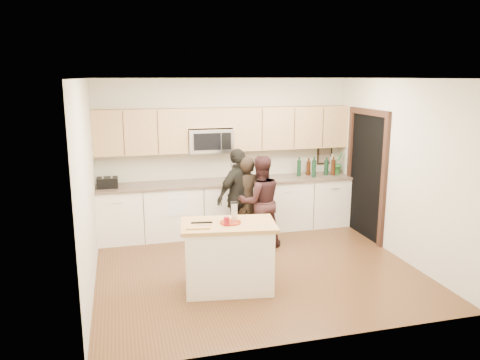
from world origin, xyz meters
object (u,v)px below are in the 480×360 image
object	(u,v)px
toaster	(107,183)
woman_right	(239,196)
island	(228,256)
woman_left	(246,200)
woman_center	(260,202)

from	to	relation	value
toaster	woman_right	world-z (taller)	woman_right
island	woman_left	size ratio (longest dim) A/B	0.87
toaster	woman_center	bearing A→B (deg)	-19.06
island	woman_center	bearing A→B (deg)	67.16
woman_center	toaster	bearing A→B (deg)	-19.74
toaster	woman_left	xyz separation A→B (m)	(2.18, -0.64, -0.29)
island	woman_right	world-z (taller)	woman_right
toaster	woman_left	world-z (taller)	woman_left
toaster	woman_left	distance (m)	2.29
toaster	woman_center	world-z (taller)	woman_center
island	woman_left	xyz separation A→B (m)	(0.67, 1.61, 0.29)
island	toaster	distance (m)	2.76
woman_left	woman_right	xyz separation A→B (m)	(-0.10, 0.06, 0.06)
island	woman_left	bearing A→B (deg)	75.66
woman_left	woman_right	world-z (taller)	woman_right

